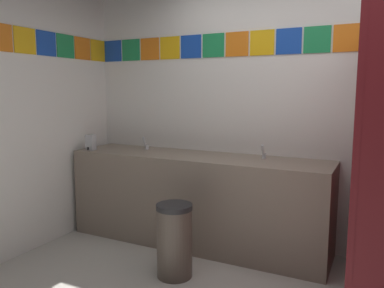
% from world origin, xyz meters
% --- Properties ---
extents(wall_back, '(4.40, 0.09, 2.58)m').
position_xyz_m(wall_back, '(-0.00, 1.50, 1.30)').
color(wall_back, white).
rests_on(wall_back, ground_plane).
extents(vanity_counter, '(2.51, 0.61, 0.87)m').
position_xyz_m(vanity_counter, '(-0.90, 1.15, 0.44)').
color(vanity_counter, gray).
rests_on(vanity_counter, ground_plane).
extents(faucet_left, '(0.04, 0.10, 0.14)m').
position_xyz_m(faucet_left, '(-1.52, 1.24, 0.92)').
color(faucet_left, silver).
rests_on(faucet_left, vanity_counter).
extents(faucet_right, '(0.04, 0.10, 0.14)m').
position_xyz_m(faucet_right, '(-0.27, 1.24, 0.92)').
color(faucet_right, silver).
rests_on(faucet_right, vanity_counter).
extents(soap_dispenser, '(0.09, 0.09, 0.16)m').
position_xyz_m(soap_dispenser, '(-2.02, 0.97, 0.95)').
color(soap_dispenser, '#B7BABF').
rests_on(soap_dispenser, vanity_counter).
extents(trash_bin, '(0.29, 0.29, 0.59)m').
position_xyz_m(trash_bin, '(-0.75, 0.47, 0.30)').
color(trash_bin, brown).
rests_on(trash_bin, ground_plane).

